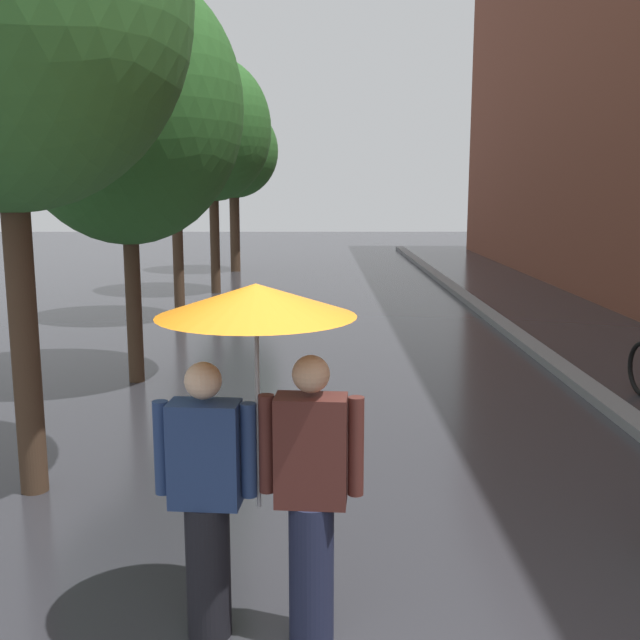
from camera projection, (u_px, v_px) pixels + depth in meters
name	position (u px, v px, depth m)	size (l,w,h in m)	color
kerb_strip	(509.00, 329.00, 13.53)	(0.30, 36.00, 0.12)	slate
street_tree_1	(125.00, 107.00, 9.53)	(3.01, 3.01, 5.36)	#473323
street_tree_2	(173.00, 103.00, 13.97)	(2.60, 2.60, 5.79)	#473323
street_tree_3	(212.00, 130.00, 17.87)	(2.82, 2.82, 5.63)	#473323
street_tree_4	(233.00, 152.00, 22.58)	(2.70, 2.70, 5.04)	#473323
couple_under_umbrella	(258.00, 409.00, 4.18)	(1.19, 1.11, 2.09)	black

